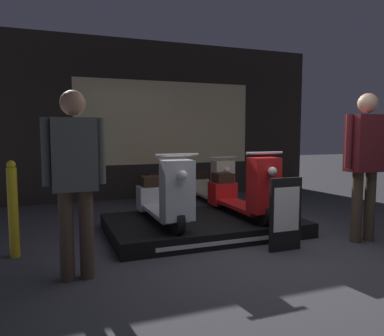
# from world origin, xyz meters

# --- Properties ---
(ground_plane) EXTENTS (30.00, 30.00, 0.00)m
(ground_plane) POSITION_xyz_m (0.00, 0.00, 0.00)
(ground_plane) COLOR #38383D
(shop_wall_back) EXTENTS (6.74, 0.09, 3.20)m
(shop_wall_back) POSITION_xyz_m (0.00, 4.19, 1.60)
(shop_wall_back) COLOR #28231E
(shop_wall_back) RESTS_ON ground_plane
(display_platform) EXTENTS (2.54, 1.60, 0.19)m
(display_platform) POSITION_xyz_m (-0.36, 1.27, 0.10)
(display_platform) COLOR black
(display_platform) RESTS_ON ground_plane
(scooter_display_left) EXTENTS (0.51, 1.60, 0.93)m
(scooter_display_left) POSITION_xyz_m (-0.94, 1.20, 0.54)
(scooter_display_left) COLOR black
(scooter_display_left) RESTS_ON display_platform
(scooter_display_right) EXTENTS (0.51, 1.60, 0.93)m
(scooter_display_right) POSITION_xyz_m (0.21, 1.20, 0.54)
(scooter_display_right) COLOR black
(scooter_display_right) RESTS_ON display_platform
(scooter_backrow_0) EXTENTS (0.51, 1.60, 0.93)m
(scooter_backrow_0) POSITION_xyz_m (-0.36, 3.20, 0.35)
(scooter_backrow_0) COLOR black
(scooter_backrow_0) RESTS_ON ground_plane
(scooter_backrow_1) EXTENTS (0.51, 1.60, 0.93)m
(scooter_backrow_1) POSITION_xyz_m (0.60, 3.20, 0.35)
(scooter_backrow_1) COLOR black
(scooter_backrow_1) RESTS_ON ground_plane
(person_left_browsing) EXTENTS (0.55, 0.22, 1.73)m
(person_left_browsing) POSITION_xyz_m (-2.08, 0.17, 1.01)
(person_left_browsing) COLOR #473828
(person_left_browsing) RESTS_ON ground_plane
(person_right_browsing) EXTENTS (0.62, 0.26, 1.83)m
(person_right_browsing) POSITION_xyz_m (1.33, 0.17, 1.10)
(person_right_browsing) COLOR #473828
(person_right_browsing) RESTS_ON ground_plane
(price_sign_board) EXTENTS (0.41, 0.04, 0.84)m
(price_sign_board) POSITION_xyz_m (0.21, 0.19, 0.43)
(price_sign_board) COLOR black
(price_sign_board) RESTS_ON ground_plane
(street_bollard) EXTENTS (0.10, 0.10, 1.06)m
(street_bollard) POSITION_xyz_m (-2.68, 1.06, 0.53)
(street_bollard) COLOR gold
(street_bollard) RESTS_ON ground_plane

